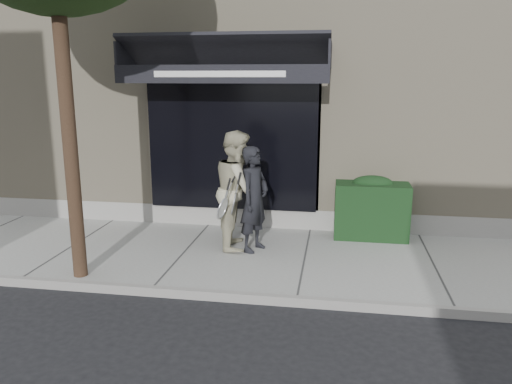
# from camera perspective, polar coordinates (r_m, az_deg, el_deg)

# --- Properties ---
(ground) EXTENTS (80.00, 80.00, 0.00)m
(ground) POSITION_cam_1_polar(r_m,az_deg,el_deg) (8.22, 5.59, -8.17)
(ground) COLOR black
(ground) RESTS_ON ground
(sidewalk) EXTENTS (20.00, 3.00, 0.12)m
(sidewalk) POSITION_cam_1_polar(r_m,az_deg,el_deg) (8.20, 5.60, -7.78)
(sidewalk) COLOR gray
(sidewalk) RESTS_ON ground
(curb) EXTENTS (20.00, 0.10, 0.14)m
(curb) POSITION_cam_1_polar(r_m,az_deg,el_deg) (6.77, 4.70, -12.31)
(curb) COLOR gray
(curb) RESTS_ON ground
(building_facade) EXTENTS (14.30, 8.04, 5.64)m
(building_facade) POSITION_cam_1_polar(r_m,az_deg,el_deg) (12.62, 7.38, 11.87)
(building_facade) COLOR #B5A78A
(building_facade) RESTS_ON ground
(hedge) EXTENTS (1.30, 0.70, 1.14)m
(hedge) POSITION_cam_1_polar(r_m,az_deg,el_deg) (9.22, 13.05, -1.80)
(hedge) COLOR black
(hedge) RESTS_ON sidewalk
(pedestrian_front) EXTENTS (0.86, 0.94, 1.76)m
(pedestrian_front) POSITION_cam_1_polar(r_m,az_deg,el_deg) (8.21, -0.23, -0.83)
(pedestrian_front) COLOR black
(pedestrian_front) RESTS_ON sidewalk
(pedestrian_back) EXTENTS (0.90, 1.07, 1.99)m
(pedestrian_back) POSITION_cam_1_polar(r_m,az_deg,el_deg) (8.37, -2.07, 0.26)
(pedestrian_back) COLOR #BEB898
(pedestrian_back) RESTS_ON sidewalk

